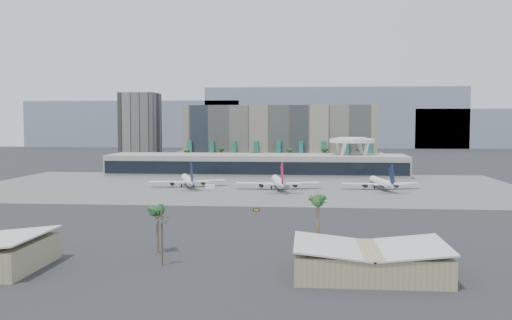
# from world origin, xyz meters

# --- Properties ---
(ground) EXTENTS (900.00, 900.00, 0.00)m
(ground) POSITION_xyz_m (0.00, 0.00, 0.00)
(ground) COLOR #232326
(ground) RESTS_ON ground
(apron_pad) EXTENTS (260.00, 130.00, 0.06)m
(apron_pad) POSITION_xyz_m (0.00, 55.00, 0.03)
(apron_pad) COLOR #5B5B59
(apron_pad) RESTS_ON ground
(mountain_ridge) EXTENTS (680.00, 60.00, 70.00)m
(mountain_ridge) POSITION_xyz_m (27.88, 470.00, 29.89)
(mountain_ridge) COLOR gray
(mountain_ridge) RESTS_ON ground
(hotel) EXTENTS (140.00, 30.00, 42.00)m
(hotel) POSITION_xyz_m (10.00, 174.41, 16.81)
(hotel) COLOR gray
(hotel) RESTS_ON ground
(office_tower) EXTENTS (30.00, 30.00, 52.00)m
(office_tower) POSITION_xyz_m (-95.00, 200.00, 22.94)
(office_tower) COLOR black
(office_tower) RESTS_ON ground
(terminal) EXTENTS (170.00, 32.50, 14.50)m
(terminal) POSITION_xyz_m (0.00, 109.84, 6.52)
(terminal) COLOR #B4AE9E
(terminal) RESTS_ON ground
(saucer_structure) EXTENTS (26.00, 26.00, 21.89)m
(saucer_structure) POSITION_xyz_m (55.00, 116.00, 18.45)
(saucer_structure) COLOR white
(saucer_structure) RESTS_ON ground
(palm_row) EXTENTS (157.80, 2.80, 13.10)m
(palm_row) POSITION_xyz_m (7.00, 145.00, 10.50)
(palm_row) COLOR brown
(palm_row) RESTS_ON ground
(hangar_right) EXTENTS (30.55, 20.60, 6.89)m
(hangar_right) POSITION_xyz_m (42.00, -100.00, 2.95)
(hangar_right) COLOR #958C63
(hangar_right) RESTS_ON ground
(utility_pole) EXTENTS (3.20, 0.85, 12.00)m
(utility_pole) POSITION_xyz_m (-2.00, -96.09, 7.14)
(utility_pole) COLOR #4C3826
(utility_pole) RESTS_ON ground
(airliner_left) EXTENTS (35.60, 36.84, 13.15)m
(airliner_left) POSITION_xyz_m (-27.10, 48.97, 3.32)
(airliner_left) COLOR white
(airliner_left) RESTS_ON ground
(airliner_centre) EXTENTS (38.72, 40.13, 13.91)m
(airliner_centre) POSITION_xyz_m (16.07, 43.62, 3.51)
(airliner_centre) COLOR white
(airliner_centre) RESTS_ON ground
(airliner_right) EXTENTS (35.89, 37.21, 12.91)m
(airliner_right) POSITION_xyz_m (62.94, 47.45, 3.26)
(airliner_right) COLOR white
(airliner_right) RESTS_ON ground
(service_vehicle_a) EXTENTS (4.64, 3.16, 2.07)m
(service_vehicle_a) POSITION_xyz_m (-15.39, 42.60, 1.04)
(service_vehicle_a) COLOR white
(service_vehicle_a) RESTS_ON ground
(service_vehicle_b) EXTENTS (3.59, 2.46, 1.70)m
(service_vehicle_b) POSITION_xyz_m (19.26, 45.22, 0.85)
(service_vehicle_b) COLOR silver
(service_vehicle_b) RESTS_ON ground
(taxiway_sign) EXTENTS (2.13, 0.98, 0.98)m
(taxiway_sign) POSITION_xyz_m (11.70, -19.95, 0.48)
(taxiway_sign) COLOR black
(taxiway_sign) RESTS_ON ground
(near_palm_a) EXTENTS (6.00, 6.00, 11.31)m
(near_palm_a) POSITION_xyz_m (-6.08, -84.42, 8.49)
(near_palm_a) COLOR brown
(near_palm_a) RESTS_ON ground
(near_palm_b) EXTENTS (6.00, 6.00, 14.83)m
(near_palm_b) POSITION_xyz_m (31.79, -87.49, 11.92)
(near_palm_b) COLOR brown
(near_palm_b) RESTS_ON ground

